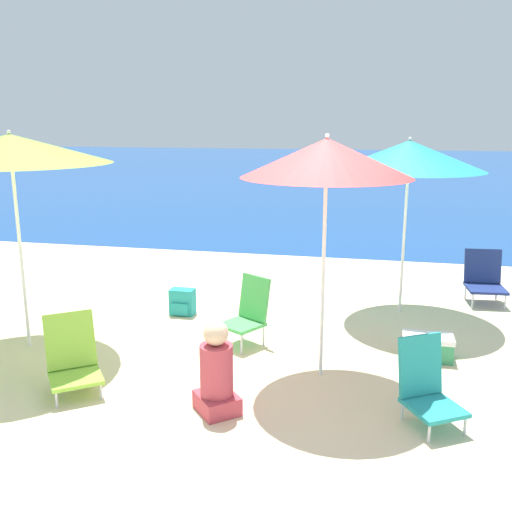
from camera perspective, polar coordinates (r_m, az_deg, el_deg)
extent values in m
plane|color=beige|center=(5.71, 2.74, -12.08)|extent=(60.00, 60.00, 0.00)
cube|color=#19478C|center=(30.34, 10.82, 8.55)|extent=(60.00, 40.00, 0.01)
cylinder|color=white|center=(6.65, -22.43, -0.20)|extent=(0.04, 0.04, 2.02)
cone|color=#8ECC3D|center=(6.49, -23.35, 9.81)|extent=(2.07, 2.07, 0.30)
sphere|color=white|center=(6.49, -23.49, 11.31)|extent=(0.04, 0.04, 0.04)
cylinder|color=white|center=(7.55, 14.55, 1.25)|extent=(0.04, 0.04, 1.85)
cone|color=teal|center=(7.41, 15.05, 9.68)|extent=(1.88, 1.88, 0.37)
sphere|color=white|center=(7.40, 15.15, 11.28)|extent=(0.04, 0.04, 0.04)
cylinder|color=white|center=(5.47, 6.73, -2.42)|extent=(0.04, 0.04, 1.95)
cone|color=red|center=(5.28, 7.07, 9.71)|extent=(1.58, 1.58, 0.36)
sphere|color=white|center=(5.27, 7.13, 11.86)|extent=(0.04, 0.04, 0.04)
cylinder|color=silver|center=(5.43, -19.33, -13.42)|extent=(0.02, 0.02, 0.15)
cylinder|color=silver|center=(5.47, -15.22, -12.94)|extent=(0.02, 0.02, 0.15)
cylinder|color=silver|center=(5.79, -19.71, -11.73)|extent=(0.02, 0.02, 0.15)
cylinder|color=silver|center=(5.82, -15.88, -11.29)|extent=(0.02, 0.02, 0.15)
cube|color=#8ECC3D|center=(5.59, -17.61, -11.46)|extent=(0.64, 0.64, 0.04)
cube|color=#8ECC3D|center=(5.69, -18.10, -7.96)|extent=(0.48, 0.42, 0.51)
cylinder|color=silver|center=(4.85, 16.92, -16.60)|extent=(0.02, 0.02, 0.16)
cylinder|color=silver|center=(5.04, 20.19, -15.66)|extent=(0.02, 0.02, 0.16)
cylinder|color=silver|center=(5.11, 14.42, -14.77)|extent=(0.02, 0.02, 0.16)
cylinder|color=silver|center=(5.29, 17.60, -13.97)|extent=(0.02, 0.02, 0.16)
cube|color=teal|center=(5.03, 17.35, -14.25)|extent=(0.57, 0.58, 0.04)
cube|color=teal|center=(5.07, 16.10, -10.45)|extent=(0.40, 0.30, 0.52)
cylinder|color=silver|center=(6.43, -3.64, -8.00)|extent=(0.02, 0.02, 0.23)
cylinder|color=silver|center=(6.20, -1.47, -8.81)|extent=(0.02, 0.02, 0.23)
cylinder|color=silver|center=(6.66, -1.42, -7.21)|extent=(0.02, 0.02, 0.23)
cylinder|color=silver|center=(6.44, 0.76, -7.95)|extent=(0.02, 0.02, 0.23)
cube|color=#47B756|center=(6.38, -1.45, -6.88)|extent=(0.56, 0.56, 0.04)
cube|color=#47B756|center=(6.43, -0.16, -4.18)|extent=(0.40, 0.31, 0.50)
cylinder|color=silver|center=(8.19, 20.84, -4.22)|extent=(0.02, 0.02, 0.20)
cylinder|color=silver|center=(8.30, 23.66, -4.25)|extent=(0.02, 0.02, 0.20)
cylinder|color=silver|center=(8.58, 20.21, -3.37)|extent=(0.02, 0.02, 0.20)
cylinder|color=silver|center=(8.69, 22.91, -3.41)|extent=(0.02, 0.02, 0.20)
cube|color=navy|center=(8.40, 21.98, -3.03)|extent=(0.53, 0.54, 0.04)
cube|color=navy|center=(8.57, 21.72, -0.92)|extent=(0.50, 0.16, 0.47)
cube|color=#BF3F4C|center=(5.10, -3.92, -14.43)|extent=(0.48, 0.48, 0.16)
cylinder|color=#BF3F4C|center=(4.96, -3.97, -11.30)|extent=(0.28, 0.28, 0.45)
sphere|color=beige|center=(4.83, -4.04, -7.71)|extent=(0.21, 0.21, 0.21)
cube|color=teal|center=(7.46, -7.36, -4.56)|extent=(0.31, 0.19, 0.34)
cube|color=teal|center=(7.38, -7.62, -5.32)|extent=(0.22, 0.03, 0.15)
cube|color=#338C59|center=(6.36, 16.76, -8.91)|extent=(0.50, 0.30, 0.21)
cube|color=white|center=(6.31, 16.84, -7.81)|extent=(0.52, 0.31, 0.05)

